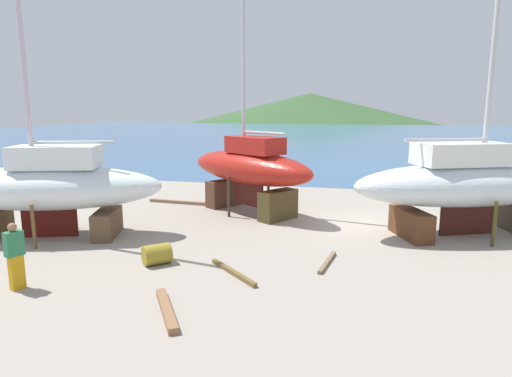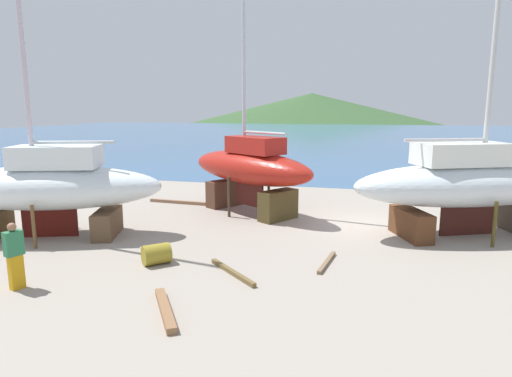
{
  "view_description": "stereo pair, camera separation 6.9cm",
  "coord_description": "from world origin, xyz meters",
  "px_view_note": "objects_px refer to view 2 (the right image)",
  "views": [
    {
      "loc": [
        0.13,
        -17.47,
        4.62
      ],
      "look_at": [
        -4.01,
        -1.18,
        1.53
      ],
      "focal_mm": 31.07,
      "sensor_mm": 36.0,
      "label": 1
    },
    {
      "loc": [
        0.19,
        -17.46,
        4.62
      ],
      "look_at": [
        -4.01,
        -1.18,
        1.53
      ],
      "focal_mm": 31.07,
      "sensor_mm": 36.0,
      "label": 2
    }
  ],
  "objects_px": {
    "sailboat_large_starboard": "(250,168)",
    "sailboat_small_center": "(469,183)",
    "worker": "(15,255)",
    "barrel_tar_black": "(156,254)",
    "sailboat_far_slipway": "(48,186)"
  },
  "relations": [
    {
      "from": "sailboat_far_slipway",
      "to": "worker",
      "type": "distance_m",
      "value": 4.95
    },
    {
      "from": "sailboat_large_starboard",
      "to": "sailboat_small_center",
      "type": "height_order",
      "value": "sailboat_small_center"
    },
    {
      "from": "sailboat_small_center",
      "to": "barrel_tar_black",
      "type": "distance_m",
      "value": 11.22
    },
    {
      "from": "sailboat_far_slipway",
      "to": "worker",
      "type": "relative_size",
      "value": 7.86
    },
    {
      "from": "worker",
      "to": "barrel_tar_black",
      "type": "bearing_deg",
      "value": -114.5
    },
    {
      "from": "sailboat_small_center",
      "to": "worker",
      "type": "xyz_separation_m",
      "value": [
        -12.19,
        -8.22,
        -1.01
      ]
    },
    {
      "from": "sailboat_far_slipway",
      "to": "sailboat_large_starboard",
      "type": "bearing_deg",
      "value": -157.06
    },
    {
      "from": "sailboat_small_center",
      "to": "barrel_tar_black",
      "type": "relative_size",
      "value": 17.02
    },
    {
      "from": "sailboat_large_starboard",
      "to": "sailboat_small_center",
      "type": "bearing_deg",
      "value": -156.59
    },
    {
      "from": "sailboat_small_center",
      "to": "worker",
      "type": "relative_size",
      "value": 7.66
    },
    {
      "from": "worker",
      "to": "sailboat_far_slipway",
      "type": "bearing_deg",
      "value": -39.59
    },
    {
      "from": "sailboat_small_center",
      "to": "sailboat_large_starboard",
      "type": "bearing_deg",
      "value": 147.45
    },
    {
      "from": "sailboat_far_slipway",
      "to": "worker",
      "type": "height_order",
      "value": "sailboat_far_slipway"
    },
    {
      "from": "worker",
      "to": "barrel_tar_black",
      "type": "distance_m",
      "value": 3.73
    },
    {
      "from": "sailboat_far_slipway",
      "to": "sailboat_large_starboard",
      "type": "xyz_separation_m",
      "value": [
        5.99,
        5.39,
        0.14
      ]
    }
  ]
}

